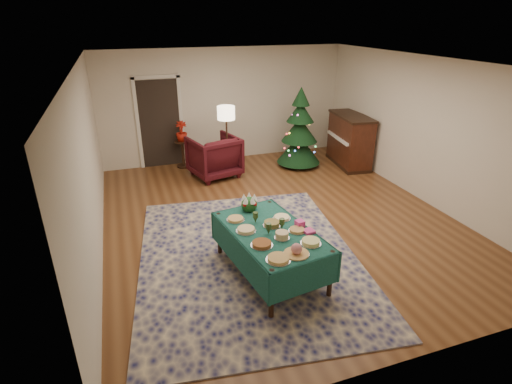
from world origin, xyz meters
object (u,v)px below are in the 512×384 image
object	(u,v)px
armchair	(214,154)
buffet_table	(270,239)
gift_box	(300,224)
side_table	(183,154)
christmas_tree	(300,131)
floor_lamp	(226,117)
potted_plant	(182,136)
piano	(350,141)

from	to	relation	value
armchair	buffet_table	bearing A→B (deg)	73.51
buffet_table	gift_box	bearing A→B (deg)	-3.03
side_table	christmas_tree	xyz separation A→B (m)	(2.66, -0.81, 0.53)
floor_lamp	potted_plant	world-z (taller)	floor_lamp
gift_box	floor_lamp	xyz separation A→B (m)	(0.02, 3.91, 0.60)
armchair	christmas_tree	bearing A→B (deg)	165.90
armchair	potted_plant	distance (m)	1.03
armchair	potted_plant	xyz separation A→B (m)	(-0.57, 0.81, 0.27)
potted_plant	side_table	bearing A→B (deg)	0.00
gift_box	christmas_tree	xyz separation A→B (m)	(1.82, 3.97, 0.11)
armchair	floor_lamp	size ratio (longest dim) A/B	0.64
buffet_table	side_table	world-z (taller)	buffet_table
side_table	piano	size ratio (longest dim) A/B	0.44
side_table	christmas_tree	distance (m)	2.83
buffet_table	christmas_tree	size ratio (longest dim) A/B	1.01
gift_box	piano	distance (m)	4.72
buffet_table	potted_plant	distance (m)	4.78
buffet_table	gift_box	size ratio (longest dim) A/B	17.26
gift_box	floor_lamp	size ratio (longest dim) A/B	0.07
buffet_table	armchair	bearing A→B (deg)	87.77
side_table	piano	bearing A→B (deg)	-16.51
piano	side_table	bearing A→B (deg)	163.49
floor_lamp	potted_plant	bearing A→B (deg)	134.85
buffet_table	floor_lamp	bearing A→B (deg)	83.43
potted_plant	piano	distance (m)	4.01
buffet_table	gift_box	xyz separation A→B (m)	(0.42, -0.02, 0.18)
armchair	piano	world-z (taller)	piano
armchair	gift_box	bearing A→B (deg)	79.62
armchair	potted_plant	world-z (taller)	armchair
floor_lamp	armchair	bearing A→B (deg)	169.68
gift_box	armchair	xyz separation A→B (m)	(-0.27, 3.96, -0.23)
christmas_tree	armchair	bearing A→B (deg)	-179.84
buffet_table	piano	distance (m)	4.98
buffet_table	side_table	bearing A→B (deg)	95.01
armchair	potted_plant	bearing A→B (deg)	-69.29
armchair	side_table	world-z (taller)	armchair
armchair	side_table	xyz separation A→B (m)	(-0.57, 0.81, -0.19)
buffet_table	floor_lamp	size ratio (longest dim) A/B	1.21
floor_lamp	side_table	distance (m)	1.60
buffet_table	potted_plant	size ratio (longest dim) A/B	4.08
gift_box	christmas_tree	distance (m)	4.36
armchair	piano	distance (m)	3.29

